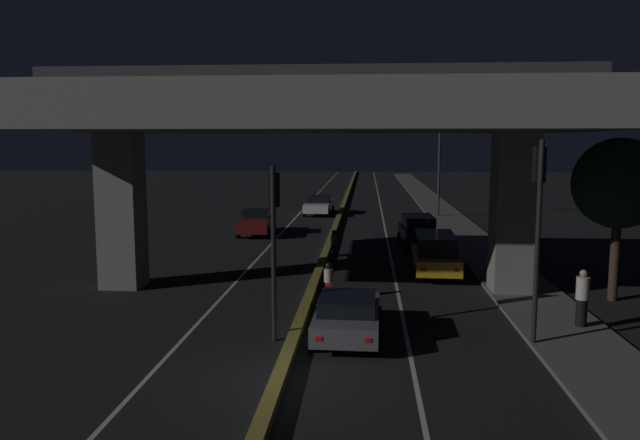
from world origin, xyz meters
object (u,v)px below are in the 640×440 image
Objects in this scene: car_grey_lead at (347,315)px; car_dark_blue_third at (418,231)px; car_taxi_yellow_second at (435,253)px; car_dark_red_lead_oncoming at (256,222)px; traffic_light_left_of_median at (274,222)px; traffic_light_right_of_median at (538,208)px; motorcycle_red_filtering_near at (329,284)px; car_white_second_oncoming at (319,205)px; pedestrian_on_sidewalk at (582,298)px; street_lamp at (435,148)px; motorcycle_blue_filtering_mid at (334,246)px.

car_dark_blue_third is at bearing -10.49° from car_grey_lead.
car_taxi_yellow_second is 14.29m from car_dark_red_lead_oncoming.
car_dark_blue_third is at bearing 71.37° from traffic_light_left_of_median.
traffic_light_right_of_median is 8.14m from motorcycle_red_filtering_near.
car_taxi_yellow_second is 22.21m from car_white_second_oncoming.
car_white_second_oncoming is (-6.58, 21.21, -0.19)m from car_taxi_yellow_second.
motorcycle_red_filtering_near is at bearing 143.04° from traffic_light_right_of_median.
car_dark_blue_third is at bearing 96.87° from traffic_light_right_of_median.
traffic_light_right_of_median is 3.30× the size of pedestrian_on_sidewalk.
pedestrian_on_sidewalk is at bearing -86.92° from street_lamp.
street_lamp reaches higher than motorcycle_blue_filtering_mid.
car_dark_red_lead_oncoming is at bearing -140.93° from street_lamp.
car_dark_red_lead_oncoming is at bearing 15.02° from motorcycle_red_filtering_near.
traffic_light_right_of_median reaches higher than motorcycle_red_filtering_near.
car_grey_lead is at bearing -173.23° from motorcycle_red_filtering_near.
motorcycle_red_filtering_near is at bearing -179.56° from motorcycle_blue_filtering_mid.
pedestrian_on_sidewalk is at bearing 33.26° from car_dark_red_lead_oncoming.
traffic_light_right_of_median is 6.07m from car_grey_lead.
traffic_light_left_of_median is 3.43m from car_grey_lead.
traffic_light_right_of_median is 22.92m from car_dark_red_lead_oncoming.
motorcycle_red_filtering_near is (-5.96, 4.48, -3.27)m from traffic_light_right_of_median.
street_lamp is 1.88× the size of car_white_second_oncoming.
traffic_light_right_of_median is at bearing -90.67° from street_lamp.
traffic_light_right_of_median reaches higher than car_dark_red_lead_oncoming.
motorcycle_red_filtering_near is at bearing 7.13° from car_white_second_oncoming.
car_dark_blue_third is 14.70m from pedestrian_on_sidewalk.
car_grey_lead is (-5.49, -28.82, -4.41)m from street_lamp.
traffic_light_left_of_median is 5.43m from motorcycle_red_filtering_near.
car_taxi_yellow_second reaches higher than car_white_second_oncoming.
traffic_light_right_of_median is at bearing 27.21° from car_dark_red_lead_oncoming.
car_dark_blue_third is 15.87m from car_white_second_oncoming.
car_grey_lead is 0.89× the size of car_white_second_oncoming.
pedestrian_on_sidewalk reaches higher than car_dark_blue_third.
car_taxi_yellow_second reaches higher than car_grey_lead.
pedestrian_on_sidewalk is at bearing 21.35° from car_white_second_oncoming.
car_dark_red_lead_oncoming is (-9.55, 10.64, -0.15)m from car_taxi_yellow_second.
car_white_second_oncoming is 2.41× the size of motorcycle_red_filtering_near.
traffic_light_right_of_median is at bearing -131.14° from motorcycle_red_filtering_near.
motorcycle_blue_filtering_mid is at bearing 6.24° from car_grey_lead.
car_dark_blue_third is at bearing -99.51° from street_lamp.
car_dark_red_lead_oncoming is at bearing 125.77° from pedestrian_on_sidewalk.
car_dark_red_lead_oncoming is at bearing 64.58° from car_dark_blue_third.
traffic_light_left_of_median is 0.57× the size of street_lamp.
motorcycle_blue_filtering_mid is at bearing 55.02° from car_taxi_yellow_second.
motorcycle_blue_filtering_mid is (-6.52, -16.75, -4.48)m from street_lamp.
car_dark_blue_third is 5.46m from motorcycle_blue_filtering_mid.
street_lamp reaches higher than car_dark_blue_third.
traffic_light_left_of_median is at bearing 150.37° from car_taxi_yellow_second.
motorcycle_blue_filtering_mid reaches higher than car_grey_lead.
motorcycle_red_filtering_near is at bearing -104.32° from street_lamp.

